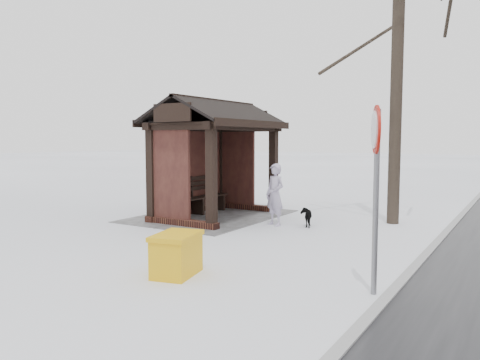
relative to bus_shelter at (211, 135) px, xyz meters
name	(u,v)px	position (x,y,z in m)	size (l,w,h in m)	color
ground	(217,217)	(0.00, 0.16, -2.17)	(120.00, 120.00, 0.00)	white
kerb	(439,240)	(0.00, 5.66, -2.16)	(120.00, 0.15, 0.06)	gray
trampled_patch	(210,216)	(0.00, -0.04, -2.16)	(4.20, 3.20, 0.02)	gray
bus_shelter	(211,135)	(0.00, 0.00, 0.00)	(3.60, 2.40, 3.09)	#361813
pedestrian	(275,195)	(0.26, 2.03, -1.43)	(0.54, 0.35, 1.48)	#B1A4C1
dog	(306,216)	(0.03, 2.73, -1.92)	(0.27, 0.59, 0.50)	black
grit_bin	(177,254)	(4.71, 2.68, -1.84)	(0.94, 0.75, 0.64)	#E0A60D
road_sign	(376,160)	(4.01, 5.44, -0.38)	(0.59, 0.28, 2.49)	slate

